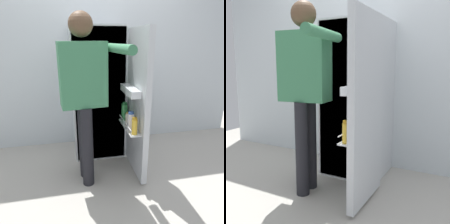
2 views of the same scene
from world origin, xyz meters
The scene contains 4 objects.
ground_plane centered at (0.00, 0.00, 0.00)m, with size 5.81×5.81×0.00m, color #B7B2A8.
kitchen_wall centered at (0.00, 0.89, 1.29)m, with size 4.40×0.10×2.58m, color silver.
refrigerator centered at (0.03, 0.48, 0.82)m, with size 0.70×1.21×1.63m.
person centered at (-0.21, -0.12, 1.04)m, with size 0.61×0.73×1.71m.
Camera 2 is at (1.12, -2.02, 1.14)m, focal length 41.50 mm.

